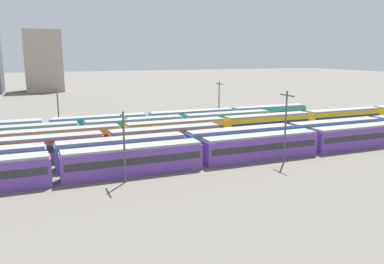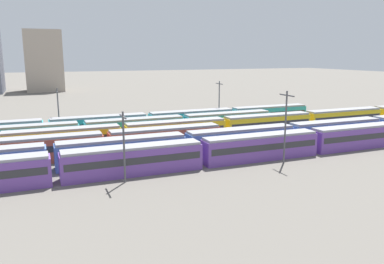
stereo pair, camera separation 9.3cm
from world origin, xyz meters
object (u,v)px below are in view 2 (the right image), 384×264
(train_track_1, at_px, (241,140))
(train_track_4, at_px, (82,132))
(train_track_2, at_px, (39,149))
(catenary_pole_0, at_px, (285,124))
(train_track_3, at_px, (224,127))
(train_track_5, at_px, (148,122))
(catenary_pole_3, at_px, (219,100))
(catenary_pole_1, at_px, (58,109))
(train_track_0, at_px, (261,147))
(catenary_pole_2, at_px, (124,143))

(train_track_1, bearing_deg, train_track_4, 145.54)
(train_track_1, relative_size, train_track_2, 1.68)
(catenary_pole_0, bearing_deg, train_track_3, 90.29)
(train_track_5, height_order, catenary_pole_3, catenary_pole_3)
(train_track_2, xyz_separation_m, catenary_pole_3, (37.47, 18.56, 3.34))
(catenary_pole_1, bearing_deg, train_track_0, -48.07)
(train_track_2, distance_m, catenary_pole_0, 34.98)
(train_track_5, bearing_deg, train_track_2, -142.49)
(train_track_3, height_order, catenary_pole_3, catenary_pole_3)
(train_track_4, height_order, catenary_pole_2, catenary_pole_2)
(train_track_0, relative_size, catenary_pole_0, 9.15)
(train_track_2, relative_size, catenary_pole_3, 5.93)
(train_track_0, relative_size, catenary_pole_3, 9.95)
(catenary_pole_3, bearing_deg, train_track_4, -164.98)
(catenary_pole_2, bearing_deg, train_track_5, 69.35)
(train_track_0, relative_size, train_track_1, 1.00)
(train_track_2, bearing_deg, train_track_4, 55.88)
(train_track_2, xyz_separation_m, train_track_3, (31.99, 5.20, 0.00))
(train_track_0, xyz_separation_m, catenary_pole_1, (-26.27, 29.24, 3.08))
(catenary_pole_3, bearing_deg, train_track_0, -104.27)
(train_track_0, height_order, catenary_pole_0, catenary_pole_0)
(train_track_2, bearing_deg, train_track_5, 37.51)
(train_track_2, relative_size, train_track_5, 0.75)
(train_track_5, bearing_deg, train_track_4, -158.61)
(train_track_3, relative_size, train_track_4, 1.51)
(catenary_pole_1, bearing_deg, train_track_2, -101.50)
(train_track_0, xyz_separation_m, catenary_pole_0, (1.98, -3.02, 3.76))
(train_track_1, bearing_deg, train_track_5, 114.45)
(train_track_1, distance_m, train_track_5, 22.85)
(train_track_3, distance_m, train_track_4, 25.48)
(train_track_2, relative_size, train_track_3, 0.50)
(train_track_3, xyz_separation_m, train_track_4, (-24.94, 5.20, 0.00))
(train_track_0, xyz_separation_m, train_track_4, (-23.05, 20.80, 0.00))
(train_track_4, bearing_deg, catenary_pole_2, -84.10)
(train_track_2, distance_m, catenary_pole_1, 19.47)
(train_track_1, relative_size, catenary_pole_1, 10.50)
(catenary_pole_2, bearing_deg, train_track_1, 21.43)
(train_track_2, relative_size, catenary_pole_1, 6.26)
(train_track_0, distance_m, catenary_pole_2, 21.01)
(train_track_1, height_order, train_track_4, same)
(train_track_0, distance_m, train_track_5, 27.78)
(train_track_1, height_order, catenary_pole_1, catenary_pole_1)
(train_track_5, bearing_deg, catenary_pole_3, 9.81)
(train_track_0, relative_size, train_track_2, 1.68)
(train_track_2, height_order, train_track_4, same)
(train_track_3, height_order, catenary_pole_2, catenary_pole_2)
(catenary_pole_1, bearing_deg, train_track_1, -42.83)
(train_track_0, xyz_separation_m, train_track_2, (-30.10, 10.40, -0.00))
(catenary_pole_0, bearing_deg, train_track_1, 105.67)
(train_track_0, height_order, train_track_2, same)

